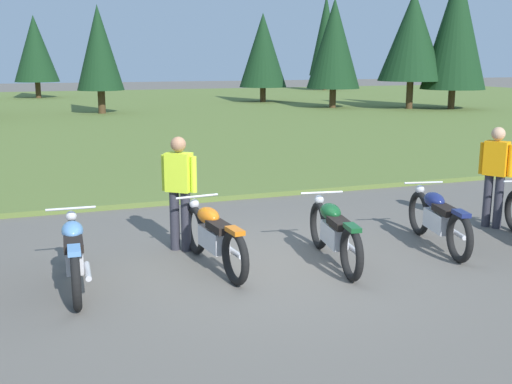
% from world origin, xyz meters
% --- Properties ---
extents(ground_plane, '(140.00, 140.00, 0.00)m').
position_xyz_m(ground_plane, '(0.00, 0.00, 0.00)').
color(ground_plane, '#605B54').
extents(grass_moorland, '(80.00, 44.00, 0.10)m').
position_xyz_m(grass_moorland, '(0.00, 25.95, 0.05)').
color(grass_moorland, '#5B7033').
rests_on(grass_moorland, ground).
extents(forest_treeline, '(44.85, 24.27, 8.39)m').
position_xyz_m(forest_treeline, '(1.81, 29.26, 4.18)').
color(forest_treeline, '#47331E').
rests_on(forest_treeline, ground).
extents(motorcycle_sky_blue, '(0.62, 2.10, 0.88)m').
position_xyz_m(motorcycle_sky_blue, '(-2.55, 0.06, 0.44)').
color(motorcycle_sky_blue, black).
rests_on(motorcycle_sky_blue, ground).
extents(motorcycle_orange, '(0.62, 2.10, 0.88)m').
position_xyz_m(motorcycle_orange, '(-0.75, 0.20, 0.44)').
color(motorcycle_orange, black).
rests_on(motorcycle_orange, ground).
extents(motorcycle_british_green, '(0.62, 2.09, 0.88)m').
position_xyz_m(motorcycle_british_green, '(0.85, -0.17, 0.44)').
color(motorcycle_british_green, black).
rests_on(motorcycle_british_green, ground).
extents(motorcycle_navy, '(0.70, 2.07, 0.88)m').
position_xyz_m(motorcycle_navy, '(2.63, -0.05, 0.44)').
color(motorcycle_navy, black).
rests_on(motorcycle_navy, ground).
extents(rider_with_back_turned, '(0.44, 0.40, 1.67)m').
position_xyz_m(rider_with_back_turned, '(-0.98, 1.11, 0.95)').
color(rider_with_back_turned, '#2D2D38').
rests_on(rider_with_back_turned, ground).
extents(rider_in_hivis_vest, '(0.37, 0.49, 1.67)m').
position_xyz_m(rider_in_hivis_vest, '(4.16, 0.57, 0.95)').
color(rider_in_hivis_vest, '#2D2D38').
rests_on(rider_in_hivis_vest, ground).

